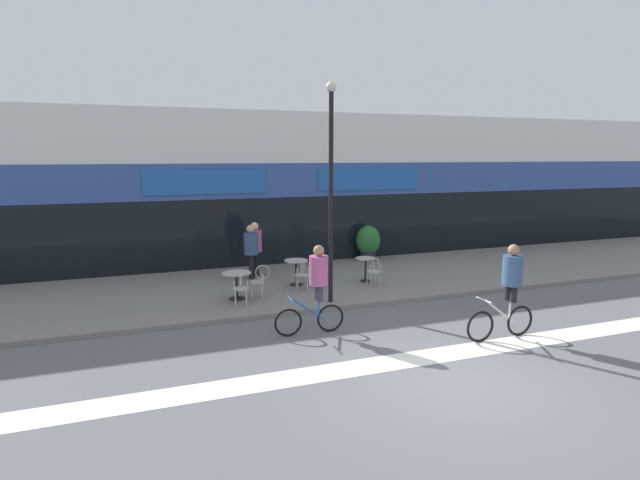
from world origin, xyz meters
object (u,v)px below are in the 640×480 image
object	(u,v)px
bistro_table_1	(296,267)
cyclist_1	(509,285)
cafe_chair_1_near	(302,273)
cyclist_0	(317,282)
pedestrian_far_end	(255,244)
cafe_chair_2_near	(375,269)
lamp_post	(331,180)
bistro_table_2	(366,265)
cafe_chair_1_side	(316,267)
cafe_chair_0_side	(259,279)
cafe_chair_0_near	(241,286)
bistro_table_0	(237,280)
planter_pot	(368,242)
pedestrian_near_end	(251,247)

from	to	relation	value
bistro_table_1	cyclist_1	bearing A→B (deg)	-60.30
bistro_table_1	cafe_chair_1_near	xyz separation A→B (m)	(-0.01, -0.63, -0.03)
cyclist_0	pedestrian_far_end	world-z (taller)	cyclist_0
cafe_chair_2_near	lamp_post	distance (m)	3.45
bistro_table_2	cafe_chair_1_side	world-z (taller)	cafe_chair_1_side
cafe_chair_0_side	cafe_chair_2_near	size ratio (longest dim) A/B	1.00
cafe_chair_0_near	pedestrian_far_end	world-z (taller)	pedestrian_far_end
bistro_table_0	planter_pot	world-z (taller)	planter_pot
cyclist_0	pedestrian_far_end	bearing A→B (deg)	-86.68
pedestrian_near_end	cyclist_0	bearing A→B (deg)	-79.58
planter_pot	cyclist_0	xyz separation A→B (m)	(-4.33, -6.45, 0.39)
cyclist_0	lamp_post	bearing A→B (deg)	-118.45
cafe_chair_1_side	bistro_table_1	bearing A→B (deg)	1.94
cyclist_0	cafe_chair_1_near	bearing A→B (deg)	-100.90
pedestrian_far_end	bistro_table_2	bearing A→B (deg)	137.43
cafe_chair_0_side	pedestrian_far_end	distance (m)	2.61
pedestrian_far_end	cafe_chair_1_side	bearing A→B (deg)	122.64
cyclist_1	cafe_chair_1_side	bearing A→B (deg)	-66.94
bistro_table_1	cafe_chair_1_side	world-z (taller)	cafe_chair_1_side
cafe_chair_2_near	cyclist_0	xyz separation A→B (m)	(-2.86, -2.88, 0.55)
bistro_table_1	lamp_post	world-z (taller)	lamp_post
cafe_chair_2_near	lamp_post	world-z (taller)	lamp_post
pedestrian_far_end	bistro_table_1	bearing A→B (deg)	108.40
bistro_table_0	planter_pot	size ratio (longest dim) A/B	0.61
bistro_table_2	cafe_chair_0_near	world-z (taller)	cafe_chair_0_near
cafe_chair_1_near	pedestrian_far_end	size ratio (longest dim) A/B	0.52
cyclist_0	planter_pot	bearing A→B (deg)	-122.62
planter_pot	lamp_post	world-z (taller)	lamp_post
bistro_table_0	cyclist_1	distance (m)	6.92
bistro_table_1	pedestrian_near_end	world-z (taller)	pedestrian_near_end
bistro_table_0	cafe_chair_1_near	world-z (taller)	cafe_chair_1_near
cafe_chair_1_near	planter_pot	world-z (taller)	planter_pot
bistro_table_0	bistro_table_1	world-z (taller)	bistro_table_1
cafe_chair_0_side	pedestrian_far_end	size ratio (longest dim) A/B	0.52
bistro_table_0	cafe_chair_1_near	xyz separation A→B (m)	(1.96, 0.26, -0.02)
bistro_table_0	cafe_chair_0_side	distance (m)	0.63
planter_pot	bistro_table_2	bearing A→B (deg)	-116.63
cyclist_0	pedestrian_far_end	xyz separation A→B (m)	(-0.19, 5.44, -0.03)
cafe_chair_0_near	cafe_chair_1_side	world-z (taller)	same
cafe_chair_0_near	pedestrian_near_end	size ratio (longest dim) A/B	0.52
cafe_chair_2_near	cyclist_1	size ratio (longest dim) A/B	0.43
bistro_table_0	pedestrian_far_end	distance (m)	2.78
cafe_chair_0_side	cafe_chair_0_near	bearing A→B (deg)	50.65
cyclist_0	cyclist_1	xyz separation A→B (m)	(3.84, -1.71, 0.01)
cafe_chair_2_near	planter_pot	size ratio (longest dim) A/B	0.70
planter_pot	cyclist_1	size ratio (longest dim) A/B	0.61
pedestrian_far_end	cafe_chair_0_side	bearing A→B (deg)	69.66
planter_pot	lamp_post	size ratio (longest dim) A/B	0.23
bistro_table_1	pedestrian_far_end	xyz separation A→B (m)	(-0.89, 1.63, 0.49)
lamp_post	cyclist_1	world-z (taller)	lamp_post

